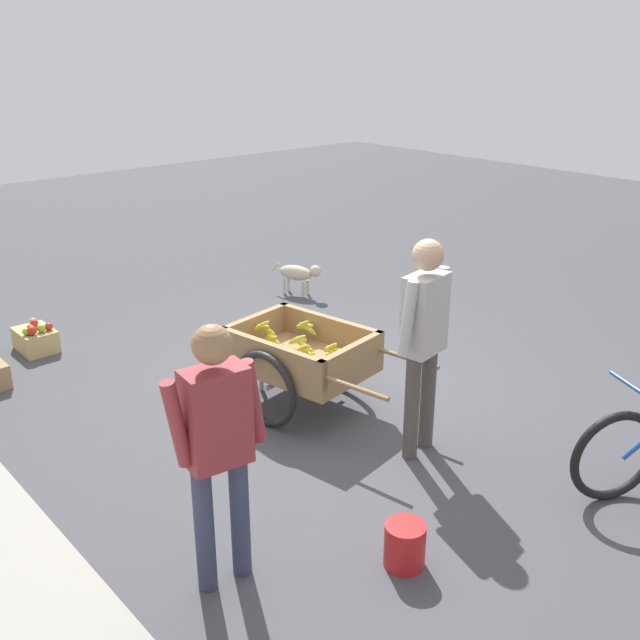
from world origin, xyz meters
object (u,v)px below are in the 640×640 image
mixed_fruit_crate (36,339)px  bystander_person (217,437)px  plastic_bucket (405,545)px  vendor_person (424,329)px  dog (298,273)px  fruit_cart (302,358)px

mixed_fruit_crate → bystander_person: 4.08m
plastic_bucket → mixed_fruit_crate: bearing=4.8°
mixed_fruit_crate → vendor_person: bearing=-159.5°
dog → mixed_fruit_crate: bearing=82.0°
vendor_person → dog: 3.79m
fruit_cart → bystander_person: bearing=128.0°
plastic_bucket → vendor_person: bearing=-52.2°
mixed_fruit_crate → bystander_person: size_ratio=0.28×
dog → mixed_fruit_crate: dog is taller
fruit_cart → plastic_bucket: 2.12m
vendor_person → plastic_bucket: bearing=127.8°
dog → bystander_person: bystander_person is taller
bystander_person → vendor_person: bearing=-84.0°
mixed_fruit_crate → plastic_bucket: bearing=-175.2°
plastic_bucket → mixed_fruit_crate: 4.58m
vendor_person → plastic_bucket: 1.54m
vendor_person → plastic_bucket: vendor_person is taller
fruit_cart → mixed_fruit_crate: bearing=24.9°
plastic_bucket → bystander_person: bystander_person is taller
fruit_cart → mixed_fruit_crate: 2.93m
vendor_person → dog: (3.34, -1.64, -0.72)m
fruit_cart → vendor_person: size_ratio=1.07×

